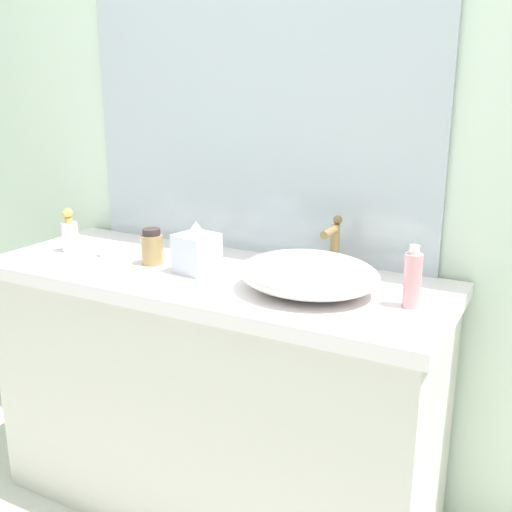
# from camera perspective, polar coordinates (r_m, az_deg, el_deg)

# --- Properties ---
(bathroom_wall_rear) EXTENTS (6.00, 0.06, 2.60)m
(bathroom_wall_rear) POSITION_cam_1_polar(r_m,az_deg,el_deg) (2.03, 3.31, 12.75)
(bathroom_wall_rear) COLOR silver
(bathroom_wall_rear) RESTS_ON ground
(vanity_counter) EXTENTS (1.47, 0.55, 0.85)m
(vanity_counter) POSITION_cam_1_polar(r_m,az_deg,el_deg) (2.06, -3.99, -12.71)
(vanity_counter) COLOR beige
(vanity_counter) RESTS_ON ground
(wall_mirror_panel) EXTENTS (1.26, 0.01, 1.04)m
(wall_mirror_panel) POSITION_cam_1_polar(r_m,az_deg,el_deg) (2.05, -0.26, 14.62)
(wall_mirror_panel) COLOR #B2BCC6
(wall_mirror_panel) RESTS_ON vanity_counter
(sink_basin) EXTENTS (0.40, 0.34, 0.11)m
(sink_basin) POSITION_cam_1_polar(r_m,az_deg,el_deg) (1.71, 4.91, -1.67)
(sink_basin) COLOR silver
(sink_basin) RESTS_ON vanity_counter
(faucet) EXTENTS (0.03, 0.12, 0.18)m
(faucet) POSITION_cam_1_polar(r_m,az_deg,el_deg) (1.86, 7.25, 1.36)
(faucet) COLOR olive
(faucet) RESTS_ON vanity_counter
(soap_dispenser) EXTENTS (0.06, 0.06, 0.15)m
(soap_dispenser) POSITION_cam_1_polar(r_m,az_deg,el_deg) (2.20, -16.98, 1.98)
(soap_dispenser) COLOR white
(soap_dispenser) RESTS_ON vanity_counter
(lotion_bottle) EXTENTS (0.05, 0.05, 0.17)m
(lotion_bottle) POSITION_cam_1_polar(r_m,az_deg,el_deg) (1.63, 14.38, -2.12)
(lotion_bottle) COLOR pink
(lotion_bottle) RESTS_ON vanity_counter
(perfume_bottle) EXTENTS (0.07, 0.07, 0.12)m
(perfume_bottle) POSITION_cam_1_polar(r_m,az_deg,el_deg) (1.99, -9.66, 0.80)
(perfume_bottle) COLOR #A38451
(perfume_bottle) RESTS_ON vanity_counter
(tissue_box) EXTENTS (0.13, 0.13, 0.16)m
(tissue_box) POSITION_cam_1_polar(r_m,az_deg,el_deg) (1.88, -5.56, 0.49)
(tissue_box) COLOR silver
(tissue_box) RESTS_ON vanity_counter
(candle_jar) EXTENTS (0.05, 0.05, 0.04)m
(candle_jar) POSITION_cam_1_polar(r_m,az_deg,el_deg) (2.12, -13.80, 0.54)
(candle_jar) COLOR silver
(candle_jar) RESTS_ON vanity_counter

